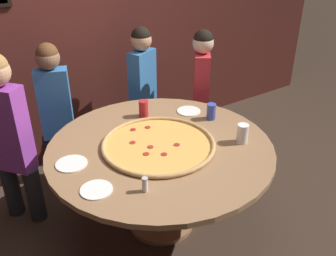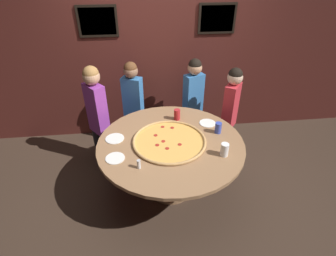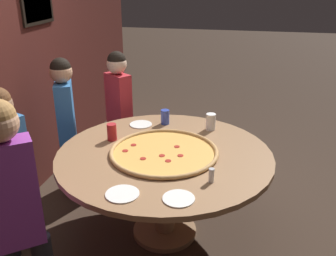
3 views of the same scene
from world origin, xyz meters
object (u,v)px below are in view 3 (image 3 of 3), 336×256
drink_cup_centre_back (165,117)px  diner_centre_back (9,164)px  drink_cup_far_left (112,132)px  diner_side_right (66,120)px  white_plate_right_side (122,194)px  white_plate_near_front (179,198)px  dining_table (164,167)px  diner_far_right (119,107)px  giant_pizza (164,152)px  white_plate_beside_cup (141,124)px  drink_cup_beside_pizza (211,122)px  diner_side_left (13,199)px  condiment_shaker (211,175)px

drink_cup_centre_back → diner_centre_back: (-0.98, 0.92, -0.06)m
drink_cup_far_left → diner_side_right: 0.65m
white_plate_right_side → white_plate_near_front: bearing=-86.2°
dining_table → diner_far_right: diner_far_right is taller
dining_table → giant_pizza: bearing=-165.4°
dining_table → white_plate_beside_cup: 0.61m
drink_cup_centre_back → diner_side_right: size_ratio=0.10×
dining_table → drink_cup_beside_pizza: size_ratio=11.35×
drink_cup_centre_back → white_plate_beside_cup: size_ratio=0.66×
white_plate_near_front → diner_side_left: 0.96m
dining_table → diner_side_left: bearing=141.3°
drink_cup_far_left → diner_centre_back: bearing=133.7°
diner_side_left → drink_cup_centre_back: bearing=-150.6°
giant_pizza → drink_cup_centre_back: (0.58, 0.12, 0.05)m
white_plate_right_side → diner_far_right: 1.61m
giant_pizza → drink_cup_far_left: drink_cup_far_left is taller
dining_table → white_plate_beside_cup: white_plate_beside_cup is taller
diner_side_right → dining_table: bearing=42.4°
giant_pizza → diner_side_left: bearing=140.6°
giant_pizza → diner_centre_back: size_ratio=0.63×
drink_cup_far_left → white_plate_right_side: bearing=-155.9°
condiment_shaker → diner_side_right: diner_side_right is taller
giant_pizza → diner_far_right: size_ratio=0.63×
drink_cup_beside_pizza → white_plate_near_front: (-1.12, 0.07, -0.07)m
drink_cup_beside_pizza → dining_table: bearing=150.5°
drink_cup_far_left → white_plate_near_front: bearing=-137.0°
white_plate_right_side → diner_far_right: bearing=19.7°
condiment_shaker → giant_pizza: bearing=48.4°
dining_table → diner_far_right: 1.13m
giant_pizza → drink_cup_centre_back: drink_cup_centre_back is taller
white_plate_beside_cup → drink_cup_far_left: bearing=159.1°
drink_cup_beside_pizza → white_plate_near_front: drink_cup_beside_pizza is taller
white_plate_right_side → diner_far_right: size_ratio=0.16×
drink_cup_far_left → giant_pizza: bearing=-107.9°
drink_cup_centre_back → diner_far_right: (0.33, 0.55, -0.06)m
diner_side_left → condiment_shaker: bearing=166.6°
white_plate_right_side → diner_side_right: size_ratio=0.16×
giant_pizza → white_plate_beside_cup: giant_pizza is taller
white_plate_near_front → diner_side_right: (1.05, 1.25, 0.01)m
white_plate_right_side → condiment_shaker: size_ratio=2.17×
dining_table → giant_pizza: size_ratio=1.98×
giant_pizza → diner_side_right: diner_side_right is taller
drink_cup_beside_pizza → white_plate_beside_cup: drink_cup_beside_pizza is taller
drink_cup_far_left → drink_cup_beside_pizza: 0.85m
giant_pizza → dining_table: bearing=14.6°
white_plate_right_side → diner_centre_back: size_ratio=0.16×
dining_table → drink_cup_beside_pizza: (0.52, -0.29, 0.20)m
dining_table → condiment_shaker: size_ratio=16.82×
drink_cup_far_left → diner_side_right: bearing=60.5°
drink_cup_far_left → diner_far_right: (0.76, 0.20, -0.07)m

